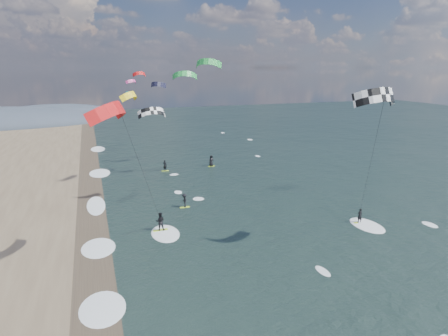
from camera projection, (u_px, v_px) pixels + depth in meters
name	position (u px, v px, depth m)	size (l,w,h in m)	color
ground	(306.00, 326.00, 22.63)	(260.00, 260.00, 0.00)	black
wet_sand_strip	(94.00, 278.00, 27.81)	(3.00, 240.00, 0.00)	#382D23
kitesurfer_near_a	(380.00, 131.00, 29.78)	(7.46, 8.28, 14.31)	#B3DF27
kitesurfer_near_b	(135.00, 152.00, 28.97)	(6.86, 9.43, 13.52)	#B3DF27
far_kitesurfers	(193.00, 175.00, 51.32)	(9.50, 17.17, 1.80)	#B3DF27
bg_kite_field	(152.00, 81.00, 67.68)	(12.72, 71.74, 8.36)	red
shoreline_surf	(107.00, 248.00, 32.52)	(2.40, 79.40, 0.11)	white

